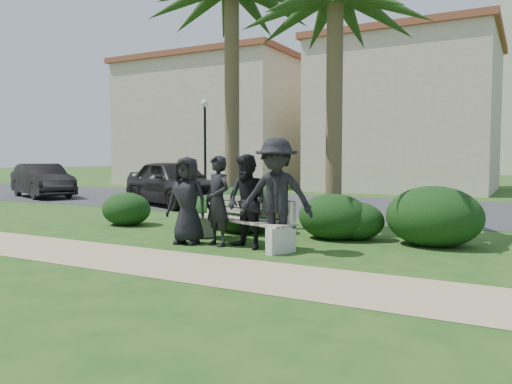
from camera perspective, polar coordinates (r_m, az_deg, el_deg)
ground at (r=8.73m, az=-1.82°, el=-6.13°), size 160.00×160.00×0.00m
footpath at (r=7.27m, az=-9.14°, el=-8.18°), size 30.00×1.60×0.01m
asphalt_street at (r=16.09m, az=12.84°, el=-1.69°), size 160.00×8.00×0.01m
stucco_bldg_left at (r=30.31m, az=-4.07°, el=7.83°), size 10.40×8.40×7.30m
stucco_bldg_right at (r=26.06m, az=16.94°, el=8.35°), size 8.40×8.40×7.30m
street_lamp at (r=23.62m, az=-5.85°, el=7.23°), size 0.36×0.36×4.29m
park_bench at (r=8.79m, az=-1.95°, el=-3.65°), size 2.48×1.29×0.81m
man_a at (r=8.90m, az=-7.86°, el=-0.96°), size 0.82×0.59×1.54m
man_b at (r=8.63m, az=-4.41°, el=-1.02°), size 0.66×0.55×1.56m
man_c at (r=8.33m, az=-1.03°, el=-1.11°), size 0.91×0.79×1.58m
man_d at (r=7.99m, az=2.32°, el=-0.41°), size 1.32×0.96×1.84m
hedge_a at (r=11.77m, az=-14.60°, el=-1.80°), size 1.18×0.97×0.77m
hedge_b at (r=10.99m, az=-5.49°, el=-2.16°), size 1.14×0.94×0.74m
hedge_c at (r=10.26m, az=-1.17°, el=-1.84°), size 1.53×1.27×1.00m
hedge_d at (r=9.53m, az=8.87°, el=-2.66°), size 1.36×1.12×0.88m
hedge_e at (r=9.56m, az=11.18°, el=-3.11°), size 1.13×0.93×0.74m
hedge_f at (r=9.19m, az=19.67°, el=-2.47°), size 1.65×1.36×1.08m
car_a at (r=16.23m, az=-9.35°, el=1.05°), size 4.73×3.41×1.50m
car_b at (r=21.43m, az=-23.23°, el=1.21°), size 4.27×2.79×1.33m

